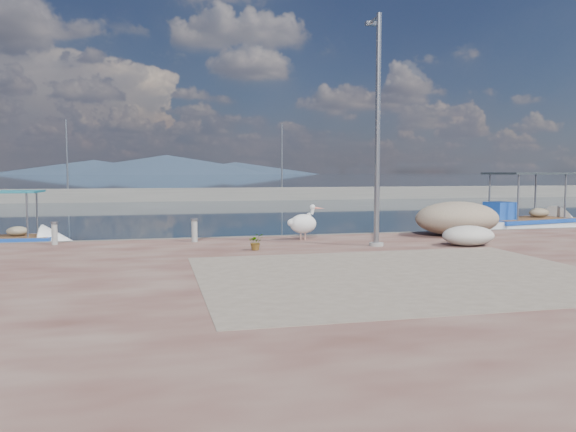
# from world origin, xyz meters

# --- Properties ---
(ground) EXTENTS (1400.00, 1400.00, 0.00)m
(ground) POSITION_xyz_m (0.00, 0.00, 0.00)
(ground) COLOR #162635
(ground) RESTS_ON ground
(quay) EXTENTS (44.00, 22.00, 0.50)m
(quay) POSITION_xyz_m (0.00, -6.00, 0.25)
(quay) COLOR #502922
(quay) RESTS_ON ground
(quay_patch) EXTENTS (9.00, 7.00, 0.01)m
(quay_patch) POSITION_xyz_m (1.00, -3.00, 0.50)
(quay_patch) COLOR gray
(quay_patch) RESTS_ON quay
(breakwater) EXTENTS (120.00, 2.20, 7.50)m
(breakwater) POSITION_xyz_m (-0.00, 40.00, 0.60)
(breakwater) COLOR gray
(breakwater) RESTS_ON ground
(mountains) EXTENTS (370.00, 280.00, 22.00)m
(mountains) POSITION_xyz_m (4.39, 650.00, 9.51)
(mountains) COLOR #28384C
(mountains) RESTS_ON ground
(boat_right) EXTENTS (6.96, 3.48, 3.20)m
(boat_right) POSITION_xyz_m (12.17, 7.99, 0.25)
(boat_right) COLOR white
(boat_right) RESTS_ON ground
(pelican) EXTENTS (1.22, 0.58, 1.19)m
(pelican) POSITION_xyz_m (0.50, 3.67, 1.06)
(pelican) COLOR tan
(pelican) RESTS_ON quay
(lamp_post) EXTENTS (0.44, 0.96, 7.00)m
(lamp_post) POSITION_xyz_m (2.29, 1.71, 3.80)
(lamp_post) COLOR gray
(lamp_post) RESTS_ON quay
(bollard_near) EXTENTS (0.25, 0.25, 0.77)m
(bollard_near) POSITION_xyz_m (-3.09, 3.95, 0.92)
(bollard_near) COLOR gray
(bollard_near) RESTS_ON quay
(bollard_far) EXTENTS (0.24, 0.24, 0.73)m
(bollard_far) POSITION_xyz_m (-7.39, 4.26, 0.89)
(bollard_far) COLOR gray
(bollard_far) RESTS_ON quay
(potted_plant) EXTENTS (0.45, 0.39, 0.49)m
(potted_plant) POSITION_xyz_m (-1.49, 1.60, 0.74)
(potted_plant) COLOR #33722D
(potted_plant) RESTS_ON quay
(net_pile_c) EXTENTS (3.10, 2.21, 1.22)m
(net_pile_c) POSITION_xyz_m (6.19, 3.67, 1.11)
(net_pile_c) COLOR tan
(net_pile_c) RESTS_ON quay
(net_pile_d) EXTENTS (1.66, 1.24, 0.62)m
(net_pile_d) POSITION_xyz_m (5.07, 1.07, 0.81)
(net_pile_d) COLOR silver
(net_pile_d) RESTS_ON quay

